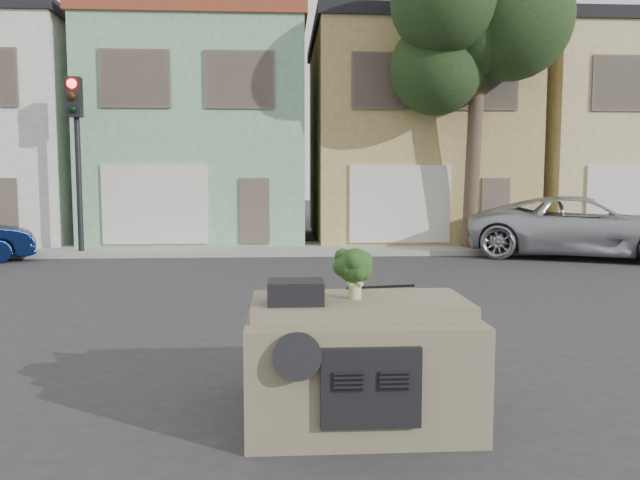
{
  "coord_description": "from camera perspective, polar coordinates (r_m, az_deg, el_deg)",
  "views": [
    {
      "loc": [
        -0.69,
        -8.67,
        2.18
      ],
      "look_at": [
        -0.14,
        0.5,
        1.3
      ],
      "focal_mm": 35.0,
      "sensor_mm": 36.0,
      "label": 1
    }
  ],
  "objects": [
    {
      "name": "townhouse_beige",
      "position": [
        26.23,
        24.55,
        8.48
      ],
      "size": [
        7.2,
        8.2,
        7.55
      ],
      "primitive_type": "cube",
      "color": "tan",
      "rests_on": "ground"
    },
    {
      "name": "silver_pickup",
      "position": [
        19.16,
        22.78,
        -1.48
      ],
      "size": [
        6.87,
        5.17,
        1.73
      ],
      "primitive_type": "imported",
      "rotation": [
        0.0,
        0.0,
        1.15
      ],
      "color": "#ADAFB6",
      "rests_on": "ground"
    },
    {
      "name": "car_dashboard",
      "position": [
        5.93,
        3.41,
        -10.38
      ],
      "size": [
        2.0,
        1.8,
        1.12
      ],
      "primitive_type": "cube",
      "color": "#726850",
      "rests_on": "ground"
    },
    {
      "name": "instrument_hump",
      "position": [
        5.4,
        -2.25,
        -4.77
      ],
      "size": [
        0.48,
        0.38,
        0.2
      ],
      "primitive_type": "cube",
      "color": "black",
      "rests_on": "car_dashboard"
    },
    {
      "name": "wiper_arm",
      "position": [
        6.21,
        5.59,
        -4.28
      ],
      "size": [
        0.69,
        0.15,
        0.02
      ],
      "primitive_type": "cube",
      "rotation": [
        0.0,
        0.0,
        0.17
      ],
      "color": "black",
      "rests_on": "car_dashboard"
    },
    {
      "name": "ground_plane",
      "position": [
        8.96,
        1.08,
        -8.6
      ],
      "size": [
        120.0,
        120.0,
        0.0
      ],
      "primitive_type": "plane",
      "color": "#303033",
      "rests_on": "ground"
    },
    {
      "name": "traffic_signal",
      "position": [
        19.08,
        -21.31,
        6.22
      ],
      "size": [
        0.4,
        0.4,
        5.1
      ],
      "primitive_type": "cube",
      "color": "black",
      "rests_on": "ground"
    },
    {
      "name": "broccoli",
      "position": [
        5.6,
        3.22,
        -3.04
      ],
      "size": [
        0.41,
        0.41,
        0.47
      ],
      "primitive_type": "cube",
      "rotation": [
        0.0,
        0.0,
        6.22
      ],
      "color": "#1B3413",
      "rests_on": "car_dashboard"
    },
    {
      "name": "townhouse_tan",
      "position": [
        23.69,
        8.09,
        9.28
      ],
      "size": [
        7.2,
        8.2,
        7.55
      ],
      "primitive_type": "cube",
      "color": "tan",
      "rests_on": "ground"
    },
    {
      "name": "townhouse_mint",
      "position": [
        23.39,
        -10.47,
        9.3
      ],
      "size": [
        7.2,
        8.2,
        7.55
      ],
      "primitive_type": "cube",
      "color": "#7CAD86",
      "rests_on": "ground"
    },
    {
      "name": "tree_near",
      "position": [
        19.43,
        13.88,
        11.43
      ],
      "size": [
        4.4,
        4.0,
        8.5
      ],
      "primitive_type": "cube",
      "color": "#1F3416",
      "rests_on": "ground"
    },
    {
      "name": "sidewalk",
      "position": [
        19.29,
        -1.38,
        -0.79
      ],
      "size": [
        40.0,
        3.0,
        0.15
      ],
      "primitive_type": "cube",
      "color": "gray",
      "rests_on": "ground"
    }
  ]
}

